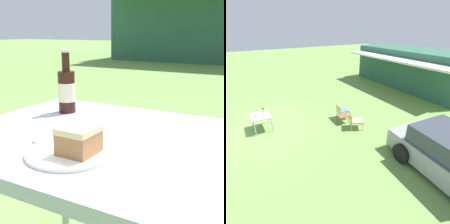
# 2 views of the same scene
# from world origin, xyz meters

# --- Properties ---
(patio_table) EXTENTS (0.92, 0.77, 0.71)m
(patio_table) POSITION_xyz_m (0.00, 0.00, 0.64)
(patio_table) COLOR #9EA3A8
(patio_table) RESTS_ON ground_plane
(cake_on_plate) EXTENTS (0.24, 0.24, 0.08)m
(cake_on_plate) POSITION_xyz_m (0.05, -0.19, 0.74)
(cake_on_plate) COLOR white
(cake_on_plate) RESTS_ON patio_table
(cola_bottle_near) EXTENTS (0.07, 0.07, 0.25)m
(cola_bottle_near) POSITION_xyz_m (-0.26, 0.18, 0.80)
(cola_bottle_near) COLOR black
(cola_bottle_near) RESTS_ON patio_table
(fork) EXTENTS (0.18, 0.01, 0.01)m
(fork) POSITION_xyz_m (-0.03, -0.17, 0.71)
(fork) COLOR silver
(fork) RESTS_ON patio_table
(loose_bottle_cap) EXTENTS (0.03, 0.03, 0.01)m
(loose_bottle_cap) POSITION_xyz_m (-0.04, 0.03, 0.71)
(loose_bottle_cap) COLOR silver
(loose_bottle_cap) RESTS_ON patio_table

